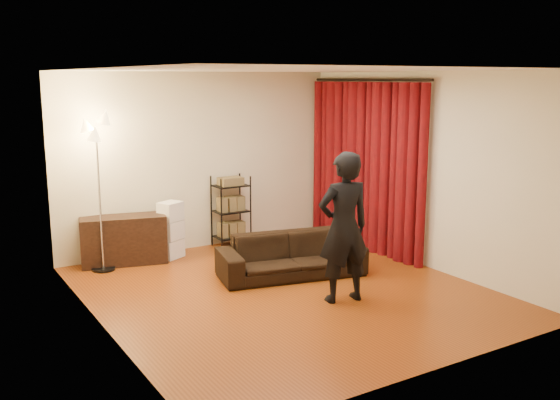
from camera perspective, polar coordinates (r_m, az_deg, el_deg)
floor at (r=7.82m, az=0.53°, el=-8.37°), size 5.00×5.00×0.00m
ceiling at (r=7.37m, az=0.57°, el=11.82°), size 5.00×5.00×0.00m
wall_back at (r=9.67m, az=-7.35°, el=3.54°), size 5.00×0.00×5.00m
wall_front at (r=5.56m, az=14.34°, el=-2.32°), size 5.00×0.00×5.00m
wall_left at (r=6.59m, az=-16.28°, el=-0.35°), size 0.00×5.00×5.00m
wall_right at (r=8.87m, az=12.99°, el=2.67°), size 0.00×5.00×5.00m
curtain_rod at (r=9.55m, az=8.08°, el=10.83°), size 0.04×2.65×0.04m
curtain at (r=9.63m, az=7.77°, el=3.05°), size 0.22×2.65×2.55m
sofa at (r=8.34m, az=1.04°, el=-5.09°), size 2.04×1.15×0.56m
person at (r=7.31m, az=5.84°, el=-2.51°), size 0.71×0.52×1.79m
media_cabinet at (r=9.15m, az=-14.10°, el=-3.56°), size 1.25×0.71×0.69m
storage_boxes at (r=9.27m, az=-9.98°, el=-2.71°), size 0.42×0.39×0.84m
wire_shelf at (r=9.78m, az=-4.50°, el=-1.03°), size 0.58×0.47×1.12m
floor_lamp at (r=8.75m, az=-16.18°, el=0.42°), size 0.45×0.45×2.11m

